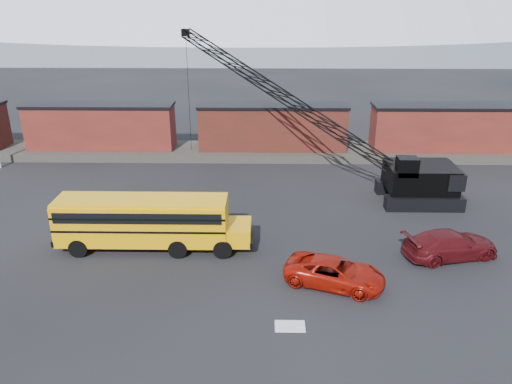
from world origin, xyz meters
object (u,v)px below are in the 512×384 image
at_px(maroon_suv, 450,244).
at_px(school_bus, 149,221).
at_px(red_pickup, 335,272).
at_px(crawler_crane, 283,96).

bearing_deg(maroon_suv, school_bus, 73.27).
relative_size(red_pickup, crawler_crane, 0.24).
bearing_deg(red_pickup, maroon_suv, -46.55).
distance_m(school_bus, crawler_crane, 16.01).
distance_m(school_bus, red_pickup, 11.30).
bearing_deg(school_bus, maroon_suv, -2.57).
bearing_deg(crawler_crane, maroon_suv, -55.40).
bearing_deg(red_pickup, school_bus, 89.59).
height_order(school_bus, red_pickup, school_bus).
relative_size(school_bus, crawler_crane, 0.54).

